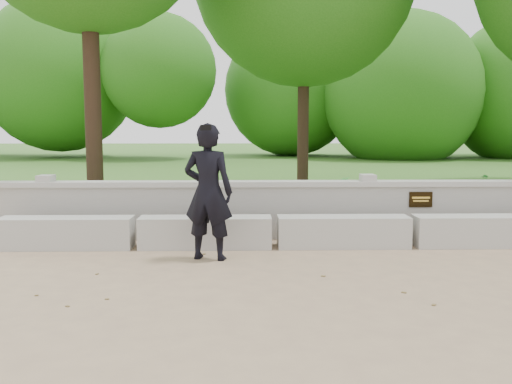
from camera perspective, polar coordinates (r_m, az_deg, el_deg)
ground at (r=6.92m, az=19.75°, el=-8.43°), size 80.00×80.00×0.00m
lawn at (r=20.44m, az=5.56°, el=1.98°), size 40.00×22.00×0.25m
concrete_bench at (r=8.63m, az=15.27°, el=-3.81°), size 11.90×0.45×0.45m
parapet_wall at (r=9.25m, az=14.09°, el=-1.59°), size 12.50×0.35×0.90m
man_main at (r=7.46m, az=-4.80°, el=0.01°), size 0.74×0.67×1.79m
shrub_a at (r=9.61m, az=-0.07°, el=-0.83°), size 0.32×0.33×0.52m
shrub_b at (r=9.89m, az=12.33°, el=-0.77°), size 0.37×0.35×0.52m
shrub_c at (r=12.03m, az=22.65°, el=0.23°), size 0.65×0.64×0.55m
shrub_d at (r=10.73m, az=8.62°, el=0.00°), size 0.34×0.37×0.56m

